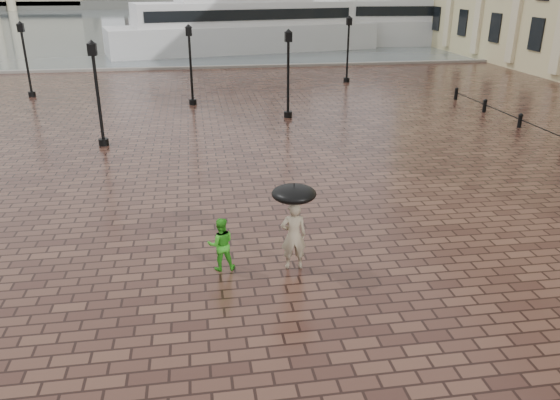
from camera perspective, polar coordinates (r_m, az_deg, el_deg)
The scene contains 10 objects.
ground at distance 16.02m, azimuth -1.26°, elevation -3.29°, with size 300.00×300.00×0.00m, color #341D17.
harbour_water at distance 106.58m, azimuth -8.36°, elevation 18.17°, with size 240.00×240.00×0.00m, color #475156.
quay_edge at distance 46.89m, azimuth -6.74°, elevation 13.52°, with size 80.00×0.60×0.30m, color slate.
far_shore at distance 174.45m, azimuth -8.89°, elevation 19.91°, with size 300.00×60.00×2.00m, color #4C4C47.
street_lamps at distance 32.27m, azimuth -8.59°, elevation 13.76°, with size 21.44×14.44×4.40m.
adult_pedestrian at distance 13.70m, azimuth 1.42°, elevation -3.74°, with size 0.65×0.43×1.79m, color gray.
child_pedestrian at distance 13.79m, azimuth -6.20°, elevation -4.61°, with size 0.68×0.53×1.40m, color green.
ferry_near at distance 57.99m, azimuth -3.76°, elevation 17.89°, with size 27.92×12.18×8.91m.
ferry_far at distance 67.46m, azimuth 16.35°, elevation 17.69°, with size 27.55×8.27×8.92m.
umbrella at distance 13.25m, azimuth 1.47°, elevation 0.65°, with size 1.10×1.10×1.17m.
Camera 1 is at (-1.91, -14.35, 6.86)m, focal length 35.00 mm.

